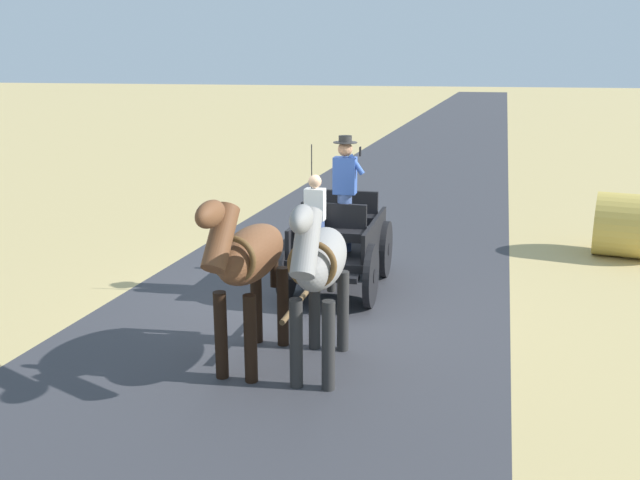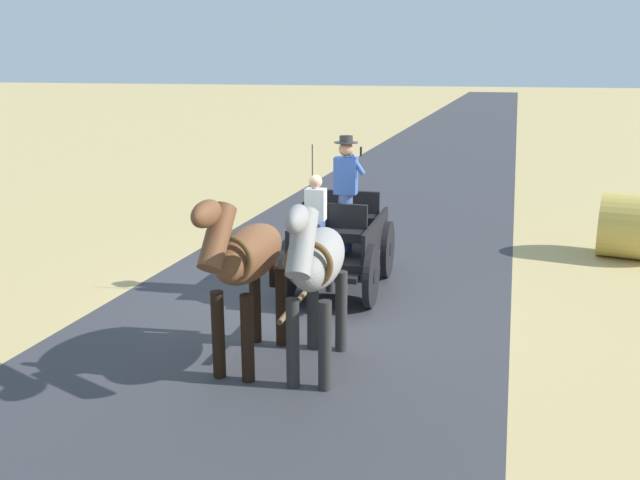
# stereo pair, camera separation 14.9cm
# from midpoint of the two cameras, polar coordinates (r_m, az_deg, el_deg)

# --- Properties ---
(ground_plane) EXTENTS (200.00, 200.00, 0.00)m
(ground_plane) POSITION_cam_midpoint_polar(r_m,az_deg,el_deg) (10.51, -1.14, -5.06)
(ground_plane) COLOR tan
(road_surface) EXTENTS (5.94, 160.00, 0.01)m
(road_surface) POSITION_cam_midpoint_polar(r_m,az_deg,el_deg) (10.51, -1.14, -5.04)
(road_surface) COLOR #38383D
(road_surface) RESTS_ON ground
(horse_drawn_carriage) EXTENTS (1.46, 4.51, 2.50)m
(horse_drawn_carriage) POSITION_cam_midpoint_polar(r_m,az_deg,el_deg) (10.78, 1.16, -0.01)
(horse_drawn_carriage) COLOR black
(horse_drawn_carriage) RESTS_ON ground
(horse_near_side) EXTENTS (0.68, 2.14, 2.21)m
(horse_near_side) POSITION_cam_midpoint_polar(r_m,az_deg,el_deg) (7.71, -0.62, -2.09)
(horse_near_side) COLOR gray
(horse_near_side) RESTS_ON ground
(horse_off_side) EXTENTS (0.60, 2.13, 2.21)m
(horse_off_side) POSITION_cam_midpoint_polar(r_m,az_deg,el_deg) (7.96, -6.60, -1.66)
(horse_off_side) COLOR brown
(horse_off_side) RESTS_ON ground
(hay_bale) EXTENTS (1.28, 1.36, 1.20)m
(hay_bale) POSITION_cam_midpoint_polar(r_m,az_deg,el_deg) (13.90, 24.11, 1.13)
(hay_bale) COLOR gold
(hay_bale) RESTS_ON ground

